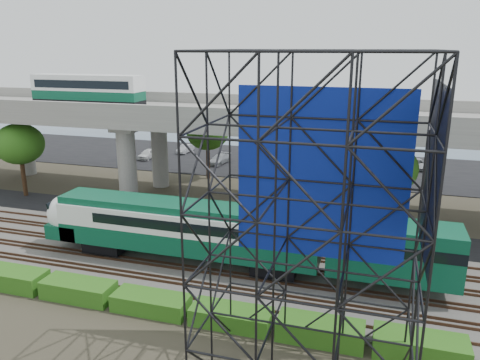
% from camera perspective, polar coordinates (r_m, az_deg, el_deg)
% --- Properties ---
extents(ground, '(140.00, 140.00, 0.00)m').
position_cam_1_polar(ground, '(33.15, -8.84, -11.46)').
color(ground, '#474233').
rests_on(ground, ground).
extents(ballast_bed, '(90.00, 12.00, 0.20)m').
position_cam_1_polar(ballast_bed, '(34.72, -7.42, -9.89)').
color(ballast_bed, slate).
rests_on(ballast_bed, ground).
extents(service_road, '(90.00, 5.00, 0.08)m').
position_cam_1_polar(service_road, '(41.98, -2.68, -5.18)').
color(service_road, black).
rests_on(service_road, ground).
extents(parking_lot, '(90.00, 18.00, 0.08)m').
position_cam_1_polar(parking_lot, '(63.62, 4.38, 2.14)').
color(parking_lot, black).
rests_on(parking_lot, ground).
extents(harbor_water, '(140.00, 40.00, 0.03)m').
position_cam_1_polar(harbor_water, '(84.78, 7.65, 5.50)').
color(harbor_water, '#3F5268').
rests_on(harbor_water, ground).
extents(rail_tracks, '(90.00, 9.52, 0.16)m').
position_cam_1_polar(rail_tracks, '(34.64, -7.43, -9.63)').
color(rail_tracks, '#472D1E').
rests_on(rail_tracks, ballast_bed).
extents(commuter_train, '(29.30, 3.06, 4.30)m').
position_cam_1_polar(commuter_train, '(32.64, -3.22, -6.17)').
color(commuter_train, black).
rests_on(commuter_train, rail_tracks).
extents(overpass, '(80.00, 12.00, 12.40)m').
position_cam_1_polar(overpass, '(45.28, -1.89, 7.11)').
color(overpass, '#9E9B93').
rests_on(overpass, ground).
extents(scaffold_tower, '(9.36, 6.36, 15.00)m').
position_cam_1_polar(scaffold_tower, '(20.08, 8.50, -6.71)').
color(scaffold_tower, black).
rests_on(scaffold_tower, ground).
extents(hedge_strip, '(34.60, 1.80, 1.20)m').
position_cam_1_polar(hedge_strip, '(29.13, -10.78, -14.43)').
color(hedge_strip, '#2B5C15').
rests_on(hedge_strip, ground).
extents(trees, '(40.94, 16.94, 7.69)m').
position_cam_1_polar(trees, '(47.12, -5.83, 4.12)').
color(trees, '#382314').
rests_on(trees, ground).
extents(suv, '(4.91, 3.27, 1.25)m').
position_cam_1_polar(suv, '(46.70, -15.52, -2.69)').
color(suv, black).
rests_on(suv, service_road).
extents(parked_cars, '(38.05, 9.50, 1.32)m').
position_cam_1_polar(parked_cars, '(62.88, 4.78, 2.57)').
color(parked_cars, silver).
rests_on(parked_cars, parking_lot).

